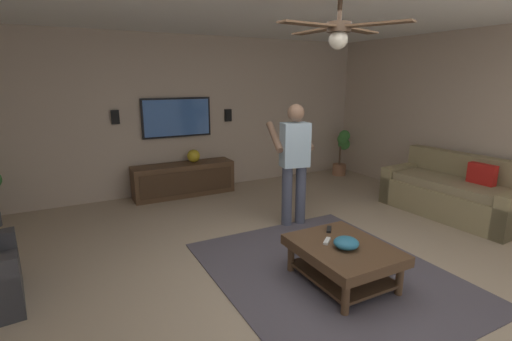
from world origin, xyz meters
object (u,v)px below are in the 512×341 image
(tv, at_px, (177,118))
(vase_round, at_px, (194,156))
(couch, at_px, (454,194))
(person_standing, at_px, (294,158))
(coffee_table, at_px, (343,255))
(remote_white, at_px, (327,241))
(wall_speaker_right, at_px, (115,117))
(ceiling_fan, at_px, (339,31))
(wall_speaker_left, at_px, (228,115))
(remote_black, at_px, (329,229))
(potted_plant_tall, at_px, (342,149))
(media_console, at_px, (184,179))
(bowl, at_px, (346,243))

(tv, xyz_separation_m, vase_round, (-0.20, -0.20, -0.65))
(couch, xyz_separation_m, tv, (3.01, 3.21, 0.99))
(person_standing, relative_size, vase_round, 7.45)
(coffee_table, relative_size, remote_white, 6.67)
(wall_speaker_right, height_order, ceiling_fan, ceiling_fan)
(tv, xyz_separation_m, person_standing, (-2.22, -0.93, -0.38))
(remote_white, height_order, wall_speaker_right, wall_speaker_right)
(wall_speaker_right, bearing_deg, person_standing, -139.39)
(person_standing, height_order, vase_round, person_standing)
(couch, height_order, wall_speaker_right, wall_speaker_right)
(wall_speaker_left, bearing_deg, remote_black, 174.19)
(wall_speaker_right, bearing_deg, potted_plant_tall, -95.45)
(media_console, height_order, potted_plant_tall, potted_plant_tall)
(wall_speaker_right, bearing_deg, media_console, -104.42)
(couch, relative_size, media_console, 1.15)
(media_console, distance_m, remote_white, 3.39)
(couch, relative_size, wall_speaker_left, 8.86)
(person_standing, relative_size, ceiling_fan, 1.38)
(couch, distance_m, potted_plant_tall, 2.62)
(couch, distance_m, bowl, 2.84)
(vase_round, xyz_separation_m, wall_speaker_right, (0.21, 1.19, 0.70))
(remote_black, distance_m, ceiling_fan, 1.96)
(potted_plant_tall, xyz_separation_m, ceiling_fan, (-3.26, 2.95, 1.81))
(coffee_table, relative_size, vase_round, 4.55)
(couch, xyz_separation_m, person_standing, (0.79, 2.28, 0.61))
(couch, bearing_deg, bowl, 12.64)
(media_console, height_order, ceiling_fan, ceiling_fan)
(person_standing, relative_size, remote_white, 10.93)
(person_standing, bearing_deg, vase_round, 30.00)
(wall_speaker_right, bearing_deg, wall_speaker_left, -90.00)
(wall_speaker_left, relative_size, wall_speaker_right, 1.00)
(vase_round, xyz_separation_m, wall_speaker_left, (0.21, -0.75, 0.64))
(tv, bearing_deg, wall_speaker_left, 90.79)
(media_console, height_order, wall_speaker_left, wall_speaker_left)
(media_console, height_order, tv, tv)
(potted_plant_tall, bearing_deg, wall_speaker_left, 80.15)
(coffee_table, relative_size, wall_speaker_right, 4.55)
(bowl, xyz_separation_m, wall_speaker_left, (3.81, -0.47, 0.85))
(remote_white, height_order, ceiling_fan, ceiling_fan)
(media_console, bearing_deg, couch, 49.26)
(remote_black, bearing_deg, wall_speaker_right, -113.05)
(wall_speaker_left, bearing_deg, potted_plant_tall, -99.85)
(vase_round, bearing_deg, couch, -133.04)
(person_standing, distance_m, vase_round, 2.17)
(person_standing, xyz_separation_m, wall_speaker_left, (2.23, -0.03, 0.37))
(wall_speaker_right, xyz_separation_m, ceiling_fan, (-3.68, -1.37, 0.98))
(person_standing, distance_m, remote_black, 1.32)
(wall_speaker_left, distance_m, ceiling_fan, 3.86)
(bowl, bearing_deg, coffee_table, -21.69)
(media_console, distance_m, ceiling_fan, 4.02)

